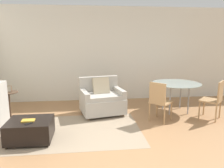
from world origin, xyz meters
TOP-DOWN VIEW (x-y plane):
  - ground_plane at (0.00, 0.00)m, footprint 20.00×20.00m
  - wall_back at (0.00, 3.33)m, footprint 12.00×0.06m
  - area_rug at (-0.96, 1.01)m, footprint 2.78×1.78m
  - armchair at (-0.27, 2.01)m, footprint 1.14×1.00m
  - ottoman at (-1.66, 0.65)m, footprint 0.77×0.66m
  - book_stack at (-1.67, 0.61)m, footprint 0.22×0.15m
  - tv_remote_primary at (-1.63, 0.47)m, footprint 0.13×0.13m
  - side_table at (-2.43, 1.95)m, footprint 0.42×0.42m
  - picture_frame at (-2.43, 1.95)m, footprint 0.15×0.06m
  - dining_table at (1.60, 1.95)m, footprint 1.20×1.20m
  - dining_chair_near_left at (0.94, 1.30)m, footprint 0.59×0.59m
  - dining_chair_near_right at (2.25, 1.30)m, footprint 0.59×0.59m

SIDE VIEW (x-z plane):
  - ground_plane at x=0.00m, z-range 0.00..0.00m
  - area_rug at x=-0.96m, z-range 0.00..0.01m
  - ottoman at x=-1.66m, z-range 0.02..0.41m
  - armchair at x=-0.27m, z-range -0.10..0.80m
  - tv_remote_primary at x=-1.63m, z-range 0.39..0.40m
  - book_stack at x=-1.67m, z-range 0.39..0.41m
  - side_table at x=-2.43m, z-range 0.12..0.74m
  - dining_chair_near_left at x=0.94m, z-range 0.07..0.97m
  - dining_chair_near_right at x=2.25m, z-range 0.07..0.97m
  - dining_table at x=1.60m, z-range 0.30..1.04m
  - picture_frame at x=-2.43m, z-range 0.62..0.77m
  - wall_back at x=0.00m, z-range 0.00..2.75m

